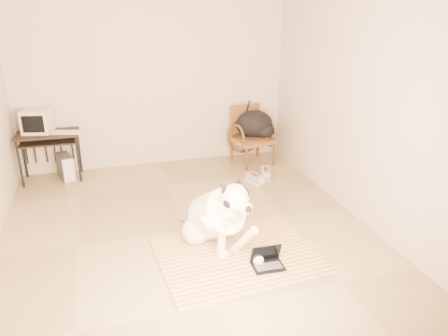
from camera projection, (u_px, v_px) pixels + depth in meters
name	position (u px, v px, depth m)	size (l,w,h in m)	color
floor	(187.00, 231.00, 4.88)	(4.50, 4.50, 0.00)	#99875E
wall_back	(153.00, 76.00, 6.40)	(4.50, 4.50, 0.00)	#C2B29F
wall_front	(262.00, 212.00, 2.37)	(4.50, 4.50, 0.00)	#C2B29F
wall_right	(358.00, 101.00, 4.90)	(4.50, 4.50, 0.00)	#C2B29F
rug	(238.00, 255.00, 4.41)	(1.68, 1.33, 0.02)	orange
dog	(217.00, 217.00, 4.46)	(0.70, 1.08, 0.88)	white
laptop	(267.00, 261.00, 4.20)	(0.30, 0.22, 0.21)	black
computer_desk	(48.00, 140.00, 6.04)	(0.83, 0.47, 0.69)	black
crt_monitor	(37.00, 121.00, 5.98)	(0.43, 0.41, 0.32)	beige
desk_keyboard	(67.00, 132.00, 5.99)	(0.40, 0.15, 0.03)	beige
pc_tower	(66.00, 167.00, 6.22)	(0.26, 0.41, 0.36)	#464648
rattan_chair	(251.00, 135.00, 6.74)	(0.67, 0.66, 0.88)	brown
backpack	(256.00, 125.00, 6.70)	(0.58, 0.48, 0.42)	black
sneaker_left	(255.00, 179.00, 6.13)	(0.23, 0.34, 0.11)	silver
sneaker_right	(266.00, 174.00, 6.31)	(0.23, 0.36, 0.12)	silver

